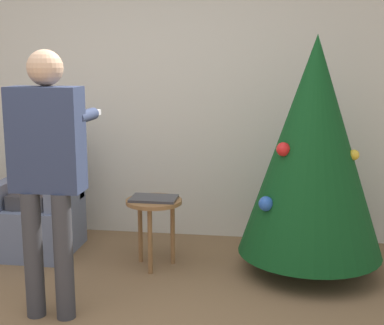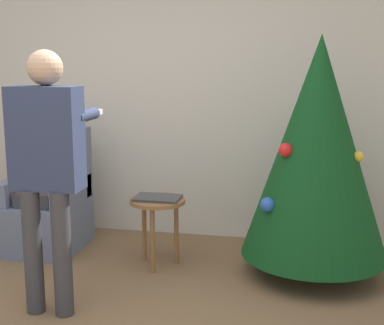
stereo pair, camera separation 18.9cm
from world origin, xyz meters
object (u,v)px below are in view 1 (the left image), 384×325
christmas_tree (313,147)px  person_seated (37,174)px  side_stool (154,210)px  person_standing (47,160)px  armchair (40,210)px

christmas_tree → person_seated: size_ratio=1.45×
side_stool → christmas_tree: bearing=3.1°
person_standing → person_seated: bearing=118.1°
person_standing → side_stool: 1.14m
side_stool → person_standing: bearing=-118.5°
side_stool → armchair: bearing=167.4°
christmas_tree → armchair: 2.34m
christmas_tree → armchair: christmas_tree is taller
christmas_tree → armchair: bearing=175.7°
person_seated → side_stool: size_ratio=2.27×
christmas_tree → armchair: size_ratio=1.73×
christmas_tree → person_seated: bearing=176.5°
christmas_tree → side_stool: 1.31m
christmas_tree → side_stool: size_ratio=3.30×
christmas_tree → side_stool: christmas_tree is taller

